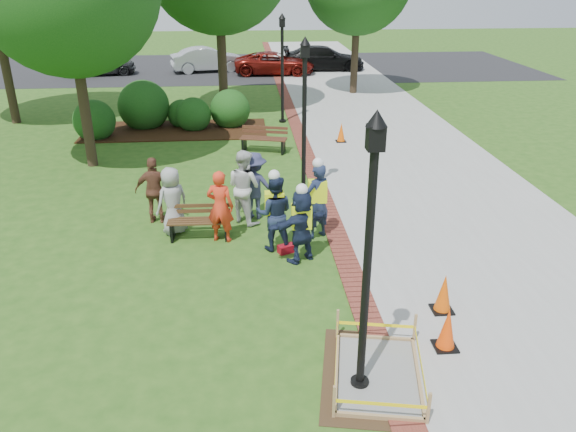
{
  "coord_description": "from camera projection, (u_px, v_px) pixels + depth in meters",
  "views": [
    {
      "loc": [
        -0.4,
        -9.67,
        5.84
      ],
      "look_at": [
        0.5,
        1.2,
        1.0
      ],
      "focal_mm": 35.0,
      "sensor_mm": 36.0,
      "label": 1
    }
  ],
  "objects": [
    {
      "name": "ground",
      "position": [
        268.0,
        287.0,
        11.21
      ],
      "size": [
        100.0,
        100.0,
        0.0
      ],
      "primitive_type": "plane",
      "color": "#285116",
      "rests_on": "ground"
    },
    {
      "name": "sidewalk",
      "position": [
        390.0,
        140.0,
        20.69
      ],
      "size": [
        6.0,
        60.0,
        0.02
      ],
      "primitive_type": "cube",
      "color": "#9E9E99",
      "rests_on": "ground"
    },
    {
      "name": "brick_edging",
      "position": [
        302.0,
        142.0,
        20.44
      ],
      "size": [
        0.5,
        60.0,
        0.03
      ],
      "primitive_type": "cube",
      "color": "maroon",
      "rests_on": "ground"
    },
    {
      "name": "mulch_bed",
      "position": [
        176.0,
        130.0,
        21.91
      ],
      "size": [
        7.0,
        3.0,
        0.05
      ],
      "primitive_type": "cube",
      "color": "#381E0F",
      "rests_on": "ground"
    },
    {
      "name": "parking_lot",
      "position": [
        247.0,
        67.0,
        35.8
      ],
      "size": [
        36.0,
        12.0,
        0.01
      ],
      "primitive_type": "cube",
      "color": "black",
      "rests_on": "ground"
    },
    {
      "name": "wet_concrete_pad",
      "position": [
        378.0,
        364.0,
        8.67
      ],
      "size": [
        2.1,
        2.58,
        0.55
      ],
      "color": "#47331E",
      "rests_on": "ground"
    },
    {
      "name": "bench_near",
      "position": [
        199.0,
        228.0,
        13.13
      ],
      "size": [
        1.46,
        0.52,
        0.78
      ],
      "color": "#52391C",
      "rests_on": "ground"
    },
    {
      "name": "bench_far",
      "position": [
        264.0,
        144.0,
        19.28
      ],
      "size": [
        1.67,
        0.91,
        0.86
      ],
      "color": "#56321D",
      "rests_on": "ground"
    },
    {
      "name": "cone_front",
      "position": [
        447.0,
        330.0,
        9.26
      ],
      "size": [
        0.39,
        0.39,
        0.77
      ],
      "color": "black",
      "rests_on": "ground"
    },
    {
      "name": "cone_back",
      "position": [
        444.0,
        294.0,
        10.26
      ],
      "size": [
        0.39,
        0.39,
        0.77
      ],
      "color": "black",
      "rests_on": "ground"
    },
    {
      "name": "cone_far",
      "position": [
        341.0,
        133.0,
        20.35
      ],
      "size": [
        0.36,
        0.36,
        0.71
      ],
      "color": "black",
      "rests_on": "ground"
    },
    {
      "name": "toolbox",
      "position": [
        286.0,
        249.0,
        12.53
      ],
      "size": [
        0.42,
        0.33,
        0.18
      ],
      "primitive_type": "cube",
      "rotation": [
        0.0,
        0.0,
        0.42
      ],
      "color": "maroon",
      "rests_on": "ground"
    },
    {
      "name": "lamp_near",
      "position": [
        369.0,
        240.0,
        7.57
      ],
      "size": [
        0.28,
        0.28,
        4.26
      ],
      "color": "black",
      "rests_on": "ground"
    },
    {
      "name": "lamp_mid",
      "position": [
        304.0,
        106.0,
        14.85
      ],
      "size": [
        0.28,
        0.28,
        4.26
      ],
      "color": "black",
      "rests_on": "ground"
    },
    {
      "name": "lamp_far",
      "position": [
        282.0,
        60.0,
        22.14
      ],
      "size": [
        0.28,
        0.28,
        4.26
      ],
      "color": "black",
      "rests_on": "ground"
    },
    {
      "name": "shrub_a",
      "position": [
        97.0,
        138.0,
        20.99
      ],
      "size": [
        1.55,
        1.55,
        1.55
      ],
      "primitive_type": "sphere",
      "color": "#164714",
      "rests_on": "ground"
    },
    {
      "name": "shrub_b",
      "position": [
        146.0,
        127.0,
        22.44
      ],
      "size": [
        2.0,
        2.0,
        2.0
      ],
      "primitive_type": "sphere",
      "color": "#164714",
      "rests_on": "ground"
    },
    {
      "name": "shrub_c",
      "position": [
        195.0,
        129.0,
        22.08
      ],
      "size": [
        1.36,
        1.36,
        1.36
      ],
      "primitive_type": "sphere",
      "color": "#164714",
      "rests_on": "ground"
    },
    {
      "name": "shrub_d",
      "position": [
        231.0,
        126.0,
        22.58
      ],
      "size": [
        1.58,
        1.58,
        1.58
      ],
      "primitive_type": "sphere",
      "color": "#164714",
      "rests_on": "ground"
    },
    {
      "name": "shrub_e",
      "position": [
        183.0,
        126.0,
        22.6
      ],
      "size": [
        1.15,
        1.15,
        1.15
      ],
      "primitive_type": "sphere",
      "color": "#164714",
      "rests_on": "ground"
    },
    {
      "name": "casual_person_a",
      "position": [
        172.0,
        201.0,
        13.18
      ],
      "size": [
        0.62,
        0.58,
        1.63
      ],
      "color": "#959595",
      "rests_on": "ground"
    },
    {
      "name": "casual_person_b",
      "position": [
        220.0,
        207.0,
        12.78
      ],
      "size": [
        0.62,
        0.49,
        1.71
      ],
      "color": "red",
      "rests_on": "ground"
    },
    {
      "name": "casual_person_c",
      "position": [
        244.0,
        187.0,
        13.73
      ],
      "size": [
        0.69,
        0.69,
        1.85
      ],
      "color": "silver",
      "rests_on": "ground"
    },
    {
      "name": "casual_person_d",
      "position": [
        155.0,
        191.0,
        13.75
      ],
      "size": [
        0.55,
        0.37,
        1.67
      ],
      "color": "brown",
      "rests_on": "ground"
    },
    {
      "name": "casual_person_e",
      "position": [
        254.0,
        186.0,
        13.98
      ],
      "size": [
        0.61,
        0.46,
        1.71
      ],
      "color": "#313355",
      "rests_on": "ground"
    },
    {
      "name": "hivis_worker_a",
      "position": [
        301.0,
        223.0,
        11.88
      ],
      "size": [
        0.62,
        0.55,
        1.77
      ],
      "color": "#162639",
      "rests_on": "ground"
    },
    {
      "name": "hivis_worker_b",
      "position": [
        317.0,
        199.0,
        12.91
      ],
      "size": [
        0.69,
        0.62,
        1.96
      ],
      "color": "#182240",
      "rests_on": "ground"
    },
    {
      "name": "hivis_worker_c",
      "position": [
        275.0,
        211.0,
        12.36
      ],
      "size": [
        0.58,
        0.4,
        1.89
      ],
      "color": "#1A2844",
      "rests_on": "ground"
    },
    {
      "name": "parked_car_a",
      "position": [
        102.0,
        75.0,
        33.23
      ],
      "size": [
        2.75,
        4.79,
        1.47
      ],
      "primitive_type": "imported",
      "rotation": [
        0.0,
        0.0,
        1.75
      ],
      "color": "#252528",
      "rests_on": "ground"
    },
    {
      "name": "parked_car_b",
      "position": [
        208.0,
        72.0,
        34.35
      ],
      "size": [
        3.15,
        5.19,
        1.58
      ],
      "primitive_type": "imported",
      "rotation": [
        0.0,
        0.0,
        1.8
      ],
      "color": "silver",
      "rests_on": "ground"
    },
    {
      "name": "parked_car_c",
      "position": [
        275.0,
        74.0,
        33.46
      ],
      "size": [
        2.17,
        4.47,
        1.42
      ],
      "primitive_type": "imported",
      "rotation": [
        0.0,
        0.0,
        1.51
      ],
      "color": "maroon",
      "rests_on": "ground"
    },
    {
      "name": "parked_car_d",
      "position": [
        323.0,
        70.0,
        34.87
      ],
      "size": [
        2.29,
        4.91,
        1.57
      ],
      "primitive_type": "imported",
      "rotation": [
        0.0,
        0.0,
        1.53
      ],
      "color": "black",
      "rests_on": "ground"
    }
  ]
}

